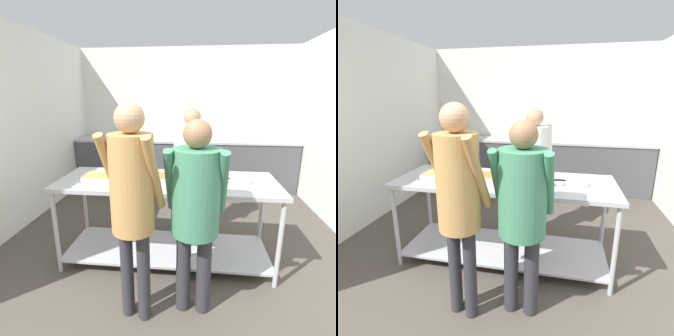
% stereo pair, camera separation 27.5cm
% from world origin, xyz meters
% --- Properties ---
extents(wall_rear, '(4.30, 0.06, 2.65)m').
position_xyz_m(wall_rear, '(0.00, 4.22, 1.32)').
color(wall_rear, silver).
rests_on(wall_rear, ground_plane).
extents(wall_left, '(0.06, 4.34, 2.65)m').
position_xyz_m(wall_left, '(-2.12, 2.11, 1.32)').
color(wall_left, silver).
rests_on(wall_left, ground_plane).
extents(back_counter, '(4.14, 0.65, 0.94)m').
position_xyz_m(back_counter, '(0.00, 3.85, 0.47)').
color(back_counter, '#4C4C51').
rests_on(back_counter, ground_plane).
extents(serving_counter, '(2.23, 0.80, 0.91)m').
position_xyz_m(serving_counter, '(-0.06, 1.37, 0.62)').
color(serving_counter, '#ADAFB5').
rests_on(serving_counter, ground_plane).
extents(serving_tray_roast, '(0.50, 0.28, 0.05)m').
position_xyz_m(serving_tray_roast, '(-0.66, 1.30, 0.94)').
color(serving_tray_roast, '#ADAFB5').
rests_on(serving_tray_roast, serving_counter).
extents(serving_tray_vegetables, '(0.42, 0.27, 0.05)m').
position_xyz_m(serving_tray_vegetables, '(-0.16, 1.35, 0.94)').
color(serving_tray_vegetables, '#ADAFB5').
rests_on(serving_tray_vegetables, serving_counter).
extents(sauce_pan, '(0.40, 0.26, 0.08)m').
position_xyz_m(sauce_pan, '(0.29, 1.27, 0.96)').
color(sauce_pan, '#ADAFB5').
rests_on(sauce_pan, serving_counter).
extents(plate_stack, '(0.26, 0.26, 0.04)m').
position_xyz_m(plate_stack, '(0.65, 1.37, 0.93)').
color(plate_stack, white).
rests_on(plate_stack, serving_counter).
extents(guest_serving_left, '(0.48, 0.37, 1.60)m').
position_xyz_m(guest_serving_left, '(0.23, 0.68, 0.98)').
color(guest_serving_left, '#2D2D33').
rests_on(guest_serving_left, ground_plane).
extents(guest_serving_right, '(0.47, 0.40, 1.71)m').
position_xyz_m(guest_serving_right, '(-0.22, 0.56, 1.07)').
color(guest_serving_right, '#2D2D33').
rests_on(guest_serving_right, ground_plane).
extents(cook_behind_counter, '(0.47, 0.35, 1.61)m').
position_xyz_m(cook_behind_counter, '(0.17, 2.04, 0.99)').
color(cook_behind_counter, '#2D2D33').
rests_on(cook_behind_counter, ground_plane).
extents(water_bottle, '(0.07, 0.07, 0.28)m').
position_xyz_m(water_bottle, '(0.01, 3.80, 1.07)').
color(water_bottle, brown).
rests_on(water_bottle, back_counter).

